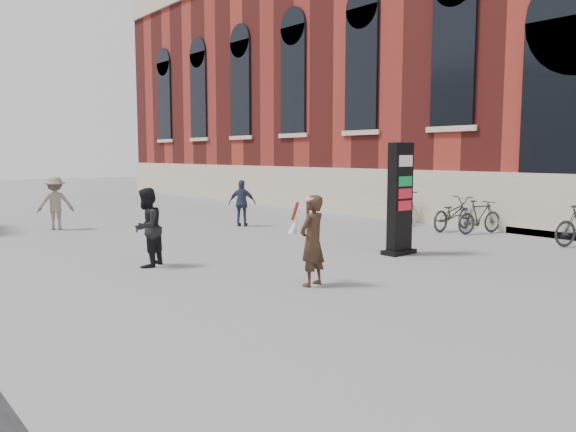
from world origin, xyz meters
TOP-DOWN VIEW (x-y plane):
  - ground at (0.00, 0.00)m, footprint 100.00×100.00m
  - station at (15.48, 6.00)m, footprint 12.15×44.50m
  - info_pylon at (4.06, 1.57)m, footprint 0.84×0.43m
  - woman at (0.36, 0.47)m, footprint 0.71×0.67m
  - pedestrian_a at (-1.16, 3.90)m, footprint 1.01×0.98m
  - pedestrian_b at (-0.82, 11.16)m, footprint 1.19×0.86m
  - pedestrian_c at (4.14, 8.16)m, footprint 0.88×0.89m
  - bike_5 at (8.60, 2.32)m, footprint 1.72×0.82m
  - bike_6 at (8.60, 3.25)m, footprint 1.99×0.74m
  - bike_7 at (8.60, 5.08)m, footprint 1.96×1.28m

SIDE VIEW (x-z plane):
  - ground at x=0.00m, z-range 0.00..0.00m
  - bike_5 at x=8.60m, z-range 0.00..1.00m
  - bike_6 at x=8.60m, z-range 0.00..1.03m
  - bike_7 at x=8.60m, z-range 0.00..1.15m
  - pedestrian_c at x=4.14m, z-range 0.00..1.51m
  - pedestrian_a at x=-1.16m, z-range 0.00..1.64m
  - pedestrian_b at x=-0.82m, z-range 0.00..1.65m
  - woman at x=0.36m, z-range 0.02..1.64m
  - info_pylon at x=4.06m, z-range 0.00..2.59m
  - station at x=15.48m, z-range -1.49..17.66m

